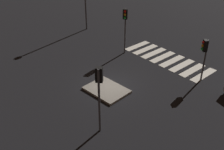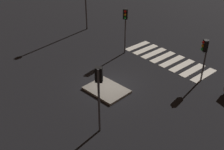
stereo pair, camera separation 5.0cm
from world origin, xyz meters
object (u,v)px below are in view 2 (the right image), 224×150
(traffic_light_south, at_px, (205,50))
(traffic_light_east, at_px, (125,20))
(traffic_light_west, at_px, (99,84))
(traffic_island, at_px, (107,90))

(traffic_light_south, distance_m, traffic_light_east, 8.04)
(traffic_light_west, bearing_deg, traffic_light_south, -45.03)
(traffic_light_east, bearing_deg, traffic_light_west, 1.65)
(traffic_light_east, bearing_deg, traffic_light_south, 61.54)
(traffic_light_south, distance_m, traffic_light_west, 10.16)
(traffic_island, distance_m, traffic_light_west, 5.64)
(traffic_light_south, xyz_separation_m, traffic_light_west, (0.79, 10.11, 0.69))
(traffic_island, distance_m, traffic_light_east, 7.74)
(traffic_light_south, xyz_separation_m, traffic_light_east, (7.92, 1.19, 0.65))
(traffic_light_west, bearing_deg, traffic_island, 4.00)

